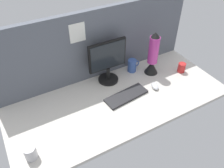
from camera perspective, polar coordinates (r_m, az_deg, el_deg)
ground_plane at (r=193.52cm, az=1.47°, el=-3.71°), size 180.00×80.00×3.00cm
cubicle_wall_back at (r=200.45cm, az=-3.89°, el=9.65°), size 180.00×5.50×62.53cm
monitor at (r=198.26cm, az=-1.07°, el=5.74°), size 34.19×18.00×38.69cm
keyboard at (r=193.04cm, az=3.52°, el=-2.90°), size 38.18×16.89×2.00cm
mouse at (r=204.24cm, az=10.48°, el=-0.53°), size 8.17×10.82×3.40cm
mug_ceramic_blue at (r=218.51cm, az=4.97°, el=4.55°), size 11.99×8.03×12.10cm
mug_steel at (r=160.89cm, az=-19.34°, el=-15.59°), size 7.98×7.98×9.79cm
mug_red_plastic at (r=227.25cm, az=16.66°, el=3.87°), size 6.86×6.86×8.85cm
lava_lamp at (r=212.77cm, az=9.95°, el=6.63°), size 12.60×12.60×41.24cm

